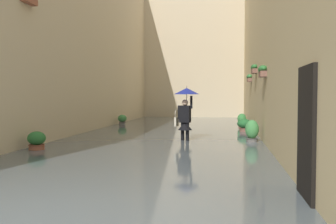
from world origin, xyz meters
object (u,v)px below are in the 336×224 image
(person_wading, at_px, (186,106))
(potted_plant_mid_right, at_px, (122,120))
(potted_plant_near_left, at_px, (242,121))
(potted_plant_far_left, at_px, (244,125))
(potted_plant_mid_left, at_px, (252,132))
(potted_plant_near_right, at_px, (37,142))

(person_wading, bearing_deg, potted_plant_mid_right, -57.77)
(potted_plant_near_left, xyz_separation_m, potted_plant_far_left, (0.00, 2.78, -0.03))
(potted_plant_mid_right, height_order, potted_plant_far_left, potted_plant_far_left)
(person_wading, bearing_deg, potted_plant_mid_left, 178.34)
(potted_plant_near_right, distance_m, potted_plant_mid_right, 9.38)
(potted_plant_mid_left, height_order, potted_plant_far_left, potted_plant_mid_left)
(potted_plant_near_left, relative_size, potted_plant_far_left, 1.14)
(person_wading, bearing_deg, potted_plant_near_left, -108.90)
(potted_plant_near_right, xyz_separation_m, potted_plant_mid_right, (0.05, -9.38, 0.02))
(person_wading, distance_m, potted_plant_mid_right, 7.77)
(person_wading, distance_m, potted_plant_mid_left, 2.44)
(potted_plant_mid_left, relative_size, potted_plant_mid_right, 1.31)
(potted_plant_near_right, bearing_deg, potted_plant_mid_right, -89.72)
(potted_plant_near_left, xyz_separation_m, potted_plant_mid_right, (6.31, -0.10, -0.05))
(potted_plant_near_right, relative_size, potted_plant_mid_right, 1.00)
(potted_plant_far_left, bearing_deg, potted_plant_near_left, -90.02)
(potted_plant_near_right, bearing_deg, potted_plant_far_left, -133.92)
(person_wading, xyz_separation_m, potted_plant_near_left, (-2.20, -6.41, -0.92))
(potted_plant_mid_left, xyz_separation_m, potted_plant_far_left, (0.07, -3.70, -0.06))
(potted_plant_mid_right, bearing_deg, potted_plant_far_left, 155.45)
(person_wading, height_order, potted_plant_mid_left, person_wading)
(potted_plant_mid_right, relative_size, potted_plant_far_left, 0.97)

